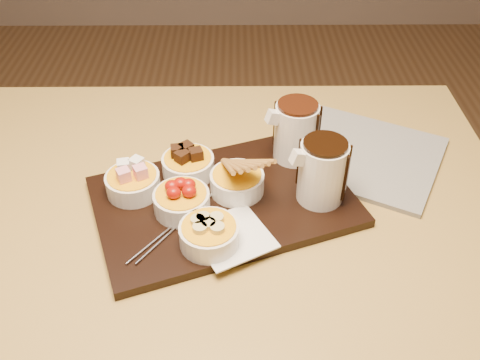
{
  "coord_description": "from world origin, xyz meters",
  "views": [
    {
      "loc": [
        0.07,
        -0.77,
        1.42
      ],
      "look_at": [
        0.08,
        -0.04,
        0.81
      ],
      "focal_mm": 40.0,
      "sensor_mm": 36.0,
      "label": 1
    }
  ],
  "objects_px": {
    "serving_board": "(224,201)",
    "bowl_strawberries": "(182,202)",
    "pitcher_milk_chocolate": "(296,132)",
    "newspaper": "(354,152)",
    "pitcher_dark_chocolate": "(322,172)",
    "dining_table": "(200,228)"
  },
  "relations": [
    {
      "from": "serving_board",
      "to": "bowl_strawberries",
      "type": "relative_size",
      "value": 4.6
    },
    {
      "from": "serving_board",
      "to": "pitcher_milk_chocolate",
      "type": "distance_m",
      "value": 0.2
    },
    {
      "from": "pitcher_milk_chocolate",
      "to": "newspaper",
      "type": "distance_m",
      "value": 0.15
    },
    {
      "from": "serving_board",
      "to": "pitcher_dark_chocolate",
      "type": "relative_size",
      "value": 3.95
    },
    {
      "from": "dining_table",
      "to": "serving_board",
      "type": "distance_m",
      "value": 0.13
    },
    {
      "from": "newspaper",
      "to": "serving_board",
      "type": "bearing_deg",
      "value": -122.21
    },
    {
      "from": "bowl_strawberries",
      "to": "pitcher_dark_chocolate",
      "type": "height_order",
      "value": "pitcher_dark_chocolate"
    },
    {
      "from": "bowl_strawberries",
      "to": "pitcher_milk_chocolate",
      "type": "bearing_deg",
      "value": 36.62
    },
    {
      "from": "bowl_strawberries",
      "to": "pitcher_milk_chocolate",
      "type": "xyz_separation_m",
      "value": [
        0.21,
        0.16,
        0.04
      ]
    },
    {
      "from": "serving_board",
      "to": "newspaper",
      "type": "bearing_deg",
      "value": 9.84
    },
    {
      "from": "dining_table",
      "to": "bowl_strawberries",
      "type": "height_order",
      "value": "bowl_strawberries"
    },
    {
      "from": "bowl_strawberries",
      "to": "newspaper",
      "type": "height_order",
      "value": "bowl_strawberries"
    },
    {
      "from": "dining_table",
      "to": "bowl_strawberries",
      "type": "distance_m",
      "value": 0.15
    },
    {
      "from": "dining_table",
      "to": "pitcher_milk_chocolate",
      "type": "distance_m",
      "value": 0.27
    },
    {
      "from": "serving_board",
      "to": "newspaper",
      "type": "distance_m",
      "value": 0.31
    },
    {
      "from": "serving_board",
      "to": "pitcher_dark_chocolate",
      "type": "bearing_deg",
      "value": -19.98
    },
    {
      "from": "dining_table",
      "to": "pitcher_milk_chocolate",
      "type": "xyz_separation_m",
      "value": [
        0.19,
        0.09,
        0.18
      ]
    },
    {
      "from": "newspaper",
      "to": "bowl_strawberries",
      "type": "bearing_deg",
      "value": -123.5
    },
    {
      "from": "dining_table",
      "to": "pitcher_dark_chocolate",
      "type": "xyz_separation_m",
      "value": [
        0.23,
        -0.04,
        0.18
      ]
    },
    {
      "from": "serving_board",
      "to": "bowl_strawberries",
      "type": "distance_m",
      "value": 0.08
    },
    {
      "from": "pitcher_dark_chocolate",
      "to": "pitcher_milk_chocolate",
      "type": "height_order",
      "value": "same"
    },
    {
      "from": "pitcher_dark_chocolate",
      "to": "newspaper",
      "type": "height_order",
      "value": "pitcher_dark_chocolate"
    }
  ]
}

